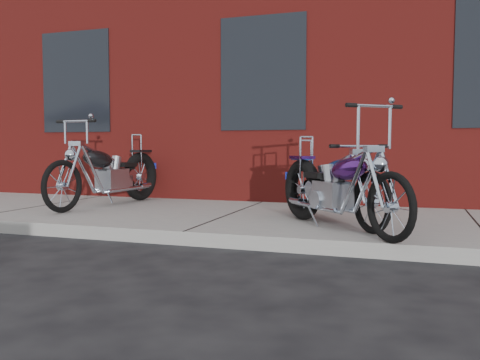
% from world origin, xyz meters
% --- Properties ---
extents(ground, '(120.00, 120.00, 0.00)m').
position_xyz_m(ground, '(0.00, 0.00, 0.00)').
color(ground, black).
rests_on(ground, ground).
extents(sidewalk, '(22.00, 3.00, 0.15)m').
position_xyz_m(sidewalk, '(0.00, 1.50, 0.07)').
color(sidewalk, gray).
rests_on(sidewalk, ground).
extents(building_brick, '(22.00, 10.00, 8.00)m').
position_xyz_m(building_brick, '(0.00, 8.00, 4.00)').
color(building_brick, maroon).
rests_on(building_brick, ground).
extents(chopper_purple, '(1.62, 1.81, 1.30)m').
position_xyz_m(chopper_purple, '(1.51, 0.69, 0.57)').
color(chopper_purple, black).
rests_on(chopper_purple, sidewalk).
extents(chopper_blue, '(1.47, 1.81, 0.97)m').
position_xyz_m(chopper_blue, '(1.36, 1.16, 0.55)').
color(chopper_blue, black).
rests_on(chopper_blue, sidewalk).
extents(chopper_third, '(0.64, 2.48, 1.26)m').
position_xyz_m(chopper_third, '(-2.06, 1.79, 0.60)').
color(chopper_third, black).
rests_on(chopper_third, sidewalk).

